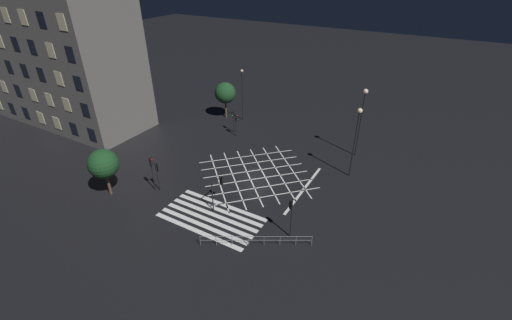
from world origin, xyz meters
TOP-DOWN VIEW (x-y plane):
  - ground_plane at (0.00, 0.00)m, footprint 200.00×200.00m
  - road_markings at (0.34, -5.00)m, footprint 15.10×18.97m
  - office_building at (-40.61, -0.01)m, footprint 41.01×10.06m
  - traffic_light_sw_main at (-8.00, -8.20)m, footprint 0.39×0.36m
  - traffic_light_se_main at (7.78, -7.50)m, footprint 0.39×0.36m
  - traffic_light_nw_main at (-7.42, 7.50)m, footprint 0.39×0.36m
  - traffic_light_median_south at (-0.47, -6.88)m, footprint 0.36×1.89m
  - traffic_light_sw_cross at (-7.66, -7.85)m, footprint 0.36×0.39m
  - traffic_light_nw_cross at (-8.48, 8.29)m, footprint 0.36×0.39m
  - street_lamp_east at (8.87, 10.36)m, footprint 0.62×0.62m
  - street_lamp_west at (9.64, 5.20)m, footprint 0.58×0.58m
  - street_lamp_far at (-9.70, 12.84)m, footprint 0.42×0.42m
  - street_tree_near at (-11.80, -11.07)m, footprint 3.13×3.13m
  - street_tree_far at (-12.57, 12.42)m, footprint 3.27×3.27m
  - pedestrian_railing at (5.71, -10.04)m, footprint 8.62×4.92m

SIDE VIEW (x-z plane):
  - ground_plane at x=0.00m, z-range 0.00..0.00m
  - road_markings at x=0.34m, z-range 0.00..0.01m
  - pedestrian_railing at x=5.71m, z-range 0.15..1.20m
  - traffic_light_median_south at x=-0.47m, z-range 0.74..4.01m
  - traffic_light_nw_main at x=-7.42m, z-range 0.73..4.11m
  - traffic_light_sw_cross at x=-7.66m, z-range 0.73..4.14m
  - traffic_light_nw_cross at x=-8.48m, z-range 0.75..4.24m
  - traffic_light_se_main at x=7.78m, z-range 0.88..5.01m
  - traffic_light_sw_main at x=-8.00m, z-range 0.89..5.02m
  - street_tree_near at x=-11.80m, z-range 1.09..6.43m
  - street_tree_far at x=-12.57m, z-range 1.19..6.86m
  - street_lamp_far at x=-9.70m, z-range 1.14..9.13m
  - street_lamp_west at x=9.64m, z-range 2.06..10.51m
  - street_lamp_east at x=8.87m, z-range 2.36..11.24m
  - office_building at x=-40.61m, z-range 0.00..20.37m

